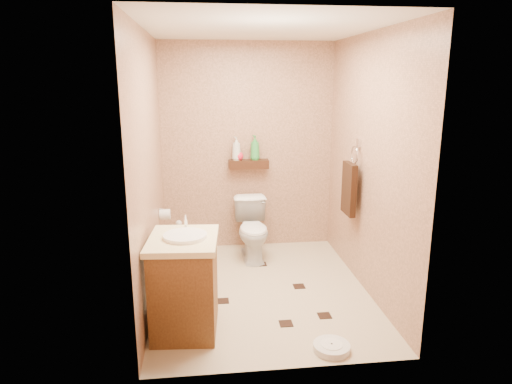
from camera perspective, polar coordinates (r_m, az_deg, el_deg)
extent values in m
plane|color=tan|center=(4.51, 0.68, -12.11)|extent=(2.50, 2.50, 0.00)
cube|color=tan|center=(5.35, -1.02, 5.55)|extent=(2.00, 0.04, 2.40)
cube|color=tan|center=(2.93, 3.91, -1.63)|extent=(2.00, 0.04, 2.40)
cube|color=tan|center=(4.12, -13.21, 2.63)|extent=(0.04, 2.50, 2.40)
cube|color=tan|center=(4.37, 13.86, 3.23)|extent=(0.04, 2.50, 2.40)
cube|color=silver|center=(4.07, 0.78, 19.83)|extent=(2.00, 2.50, 0.02)
cube|color=#3B1B10|center=(5.30, -0.92, 3.50)|extent=(0.46, 0.14, 0.10)
cube|color=black|center=(4.31, -4.17, -13.42)|extent=(0.11, 0.11, 0.01)
cube|color=black|center=(4.59, 5.40, -11.65)|extent=(0.11, 0.11, 0.01)
cube|color=black|center=(3.96, 3.77, -16.08)|extent=(0.11, 0.11, 0.01)
cube|color=black|center=(4.88, -6.34, -10.06)|extent=(0.11, 0.11, 0.01)
cube|color=black|center=(4.11, 8.56, -15.03)|extent=(0.11, 0.11, 0.01)
cube|color=black|center=(5.07, 0.67, -9.01)|extent=(0.11, 0.11, 0.01)
imported|color=white|center=(5.15, -0.39, -4.71)|extent=(0.39, 0.66, 0.67)
cube|color=brown|center=(3.77, -8.89, -11.62)|extent=(0.54, 0.64, 0.74)
cube|color=beige|center=(3.61, -9.12, -6.00)|extent=(0.58, 0.68, 0.05)
cylinder|color=white|center=(3.60, -8.84, -5.57)|extent=(0.34, 0.34, 0.05)
cylinder|color=silver|center=(3.78, -8.77, -3.64)|extent=(0.03, 0.03, 0.11)
cylinder|color=silver|center=(3.66, 9.42, -18.61)|extent=(0.37, 0.37, 0.05)
cylinder|color=white|center=(3.64, 9.44, -18.25)|extent=(0.17, 0.17, 0.01)
cylinder|color=#196266|center=(5.37, -9.48, -7.31)|extent=(0.10, 0.10, 0.11)
cylinder|color=silver|center=(5.30, -9.57, -5.34)|extent=(0.02, 0.02, 0.30)
sphere|color=silver|center=(5.25, -9.63, -3.87)|extent=(0.07, 0.07, 0.07)
cube|color=silver|center=(4.57, 12.73, 6.03)|extent=(0.03, 0.06, 0.08)
torus|color=silver|center=(4.57, 12.23, 4.55)|extent=(0.02, 0.19, 0.19)
cube|color=black|center=(4.63, 11.55, 0.39)|extent=(0.06, 0.30, 0.52)
cylinder|color=silver|center=(4.89, -11.31, -2.76)|extent=(0.11, 0.11, 0.11)
cylinder|color=silver|center=(4.87, -11.81, -2.09)|extent=(0.04, 0.02, 0.02)
imported|color=beige|center=(5.26, -2.46, 5.46)|extent=(0.15, 0.15, 0.27)
imported|color=yellow|center=(5.27, -2.44, 4.79)|extent=(0.07, 0.07, 0.15)
imported|color=red|center=(5.27, -2.18, 4.75)|extent=(0.15, 0.15, 0.14)
imported|color=#2E8C3A|center=(5.28, -0.13, 5.57)|extent=(0.15, 0.15, 0.28)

